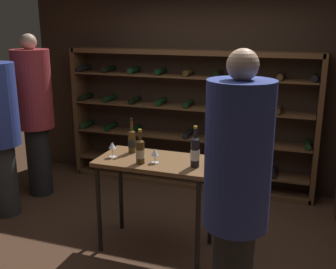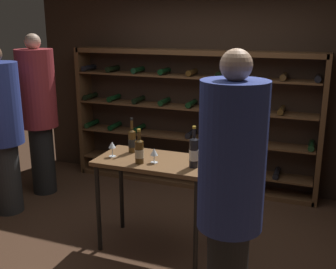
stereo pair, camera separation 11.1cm
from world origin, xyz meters
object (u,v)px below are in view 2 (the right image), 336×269
Objects in this scene: wine_rack at (190,120)px; wine_bottle_black_capsule at (132,140)px; tasting_table at (155,171)px; wine_bottle_gold_foil at (194,152)px; person_guest_blue_shirt at (1,124)px; wine_bottle_green_slim at (139,151)px; person_guest_khaki at (231,191)px; wine_glass_stemmed_center at (112,146)px; person_bystander_red_print at (38,108)px; wine_glass_stemmed_right at (154,153)px.

wine_bottle_black_capsule is at bearing -93.82° from wine_rack.
tasting_table is 2.87× the size of wine_bottle_gold_foil.
wine_bottle_black_capsule is at bearing -8.45° from person_guest_blue_shirt.
wine_bottle_green_slim is (0.10, -1.83, 0.13)m from wine_rack.
person_guest_khaki is 13.73× the size of wine_glass_stemmed_center.
person_guest_khaki is at bearing -41.12° from wine_bottle_black_capsule.
person_guest_blue_shirt is at bearing 172.85° from wine_glass_stemmed_center.
wine_rack is 1.86m from wine_bottle_gold_foil.
wine_bottle_black_capsule is at bearing 58.36° from wine_glass_stemmed_center.
person_bystander_red_print is at bearing 151.22° from wine_glass_stemmed_center.
wine_glass_stemmed_center is (-0.82, 0.00, -0.03)m from wine_bottle_gold_foil.
wine_bottle_green_slim is 0.86× the size of wine_bottle_gold_foil.
wine_glass_stemmed_center is (-0.45, 0.02, 0.01)m from wine_glass_stemmed_right.
person_guest_khaki reaches higher than wine_glass_stemmed_right.
tasting_table is at bearing 9.42° from wine_glass_stemmed_center.
wine_bottle_green_slim is (1.85, -0.27, -0.03)m from person_guest_blue_shirt.
person_guest_blue_shirt is 2.36m from wine_bottle_gold_foil.
wine_rack is 1.69m from tasting_table.
wine_bottle_green_slim is at bearing -16.80° from person_guest_blue_shirt.
person_bystander_red_print is at bearing 156.58° from wine_glass_stemmed_right.
wine_bottle_gold_foil is at bearing 8.68° from wine_bottle_green_slim.
wine_bottle_black_capsule is 0.92× the size of wine_bottle_gold_foil.
tasting_table is at bearing -12.12° from person_guest_blue_shirt.
person_guest_khaki reaches higher than wine_bottle_green_slim.
person_guest_khaki reaches higher than wine_glass_stemmed_center.
person_guest_blue_shirt reaches higher than wine_glass_stemmed_right.
person_guest_khaki is 0.99× the size of person_bystander_red_print.
tasting_table is 0.53× the size of person_bystander_red_print.
wine_bottle_green_slim is at bearing -121.15° from tasting_table.
wine_rack is 9.55× the size of wine_bottle_black_capsule.
wine_bottle_gold_foil is (-0.52, 0.88, -0.06)m from person_guest_khaki.
wine_bottle_gold_foil reaches higher than wine_glass_stemmed_center.
wine_glass_stemmed_center is at bearing -15.65° from person_guest_blue_shirt.
wine_bottle_black_capsule reaches higher than wine_glass_stemmed_right.
wine_bottle_black_capsule is 0.73m from wine_bottle_gold_foil.
wine_rack is 1.64× the size of person_guest_khaki.
tasting_table is at bearing 155.57° from person_bystander_red_print.
tasting_table is at bearing -83.51° from wine_rack.
wine_rack is 3.07× the size of tasting_table.
person_guest_khaki is 5.37× the size of wine_bottle_gold_foil.
person_guest_khaki is 3.07m from person_guest_blue_shirt.
person_bystander_red_print is (-2.84, 1.70, 0.01)m from person_guest_khaki.
wine_bottle_black_capsule is at bearing -58.20° from person_guest_khaki.
person_guest_blue_shirt is 5.99× the size of wine_bottle_green_slim.
tasting_table is 0.48m from wine_glass_stemmed_center.
tasting_table is 0.49m from wine_bottle_gold_foil.
person_guest_khaki is 1.05× the size of person_guest_blue_shirt.
person_bystander_red_print reaches higher than person_guest_khaki.
wine_bottle_gold_foil is at bearing -9.89° from tasting_table.
wine_bottle_gold_foil reaches higher than tasting_table.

